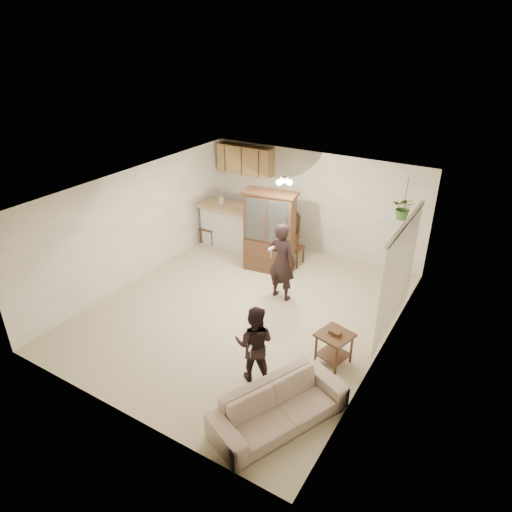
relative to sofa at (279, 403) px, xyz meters
The scene contains 23 objects.
floor 3.01m from the sofa, 132.13° to the left, with size 6.50×6.50×0.00m, color #C4B994.
ceiling 3.67m from the sofa, 132.13° to the left, with size 5.50×6.50×0.02m, color silver.
wall_back 5.89m from the sofa, 110.14° to the left, with size 5.50×0.02×2.50m, color white.
wall_front 2.42m from the sofa, 152.69° to the right, with size 5.50×0.02×2.50m, color white.
wall_left 5.32m from the sofa, 155.02° to the left, with size 0.02×6.50×2.50m, color white.
wall_right 2.50m from the sofa, 71.38° to the left, with size 0.02×6.50×2.50m, color white.
breakfast_bar 5.98m from the sofa, 130.17° to the left, with size 1.60×0.55×1.00m, color silver.
bar_top 6.01m from the sofa, 130.17° to the left, with size 1.75×0.70×0.08m, color tan.
upper_cabinets 6.80m from the sofa, 126.45° to the left, with size 1.50×0.34×0.70m, color olive.
vertical_blinds 3.28m from the sofa, 77.23° to the left, with size 0.06×2.30×2.10m, color silver, non-canonical shape.
ceiling_fixture 4.37m from the sofa, 117.84° to the left, with size 0.36×0.36×0.20m, color #FFE5BF, non-canonical shape.
hanging_plant 4.86m from the sofa, 86.33° to the left, with size 0.43×0.37×0.48m, color #325C24.
plant_cord 4.97m from the sofa, 86.33° to the left, with size 0.01×0.01×0.65m, color black.
sofa is the anchor object (origin of this frame).
adult 3.46m from the sofa, 117.92° to the left, with size 0.66×0.43×1.80m, color black.
child 1.06m from the sofa, 141.61° to the left, with size 0.66×0.51×1.35m, color black.
china_hutch 4.65m from the sofa, 121.49° to the left, with size 1.27×0.64×1.91m.
side_table 1.64m from the sofa, 84.69° to the left, with size 0.64×0.64×0.64m.
chair_bar 6.33m from the sofa, 135.31° to the left, with size 0.43×0.43×0.91m.
chair_hutch_left 5.69m from the sofa, 116.00° to the left, with size 0.62×0.62×0.99m.
chair_hutch_right 4.93m from the sofa, 114.58° to the left, with size 0.44×0.44×0.96m.
controller_adult 3.23m from the sofa, 121.85° to the left, with size 0.04×0.15×0.04m, color white.
controller_child 0.89m from the sofa, 154.14° to the left, with size 0.04×0.12×0.04m, color white.
Camera 1 is at (4.21, -6.49, 5.12)m, focal length 32.00 mm.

